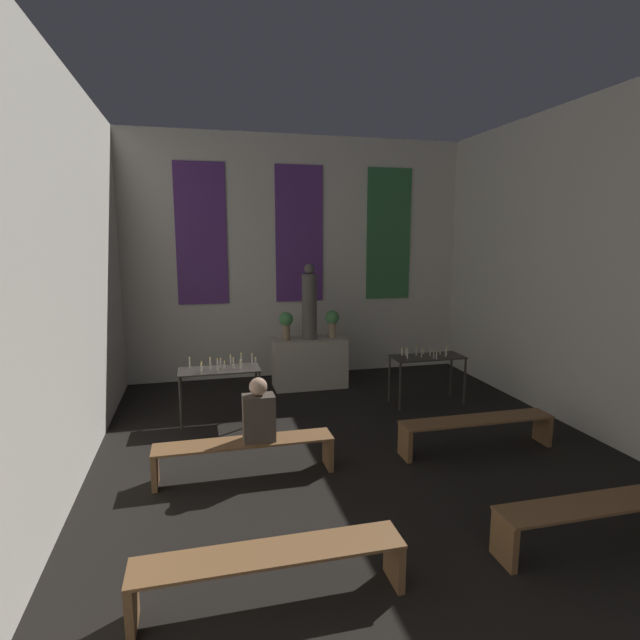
# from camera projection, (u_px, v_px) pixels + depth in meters

# --- Properties ---
(wall_back) EXTENTS (6.79, 0.16, 4.61)m
(wall_back) POSITION_uv_depth(u_px,v_px,m) (299.00, 257.00, 9.71)
(wall_back) COLOR silver
(wall_back) RESTS_ON ground_plane
(wall_left) EXTENTS (0.12, 9.78, 4.61)m
(wall_left) POSITION_uv_depth(u_px,v_px,m) (31.00, 287.00, 4.31)
(wall_left) COLOR silver
(wall_left) RESTS_ON ground_plane
(altar) EXTENTS (1.31, 0.60, 0.90)m
(altar) POSITION_uv_depth(u_px,v_px,m) (310.00, 363.00, 9.12)
(altar) COLOR #BCB29E
(altar) RESTS_ON ground_plane
(statue) EXTENTS (0.27, 0.27, 1.36)m
(statue) POSITION_uv_depth(u_px,v_px,m) (309.00, 304.00, 8.94)
(statue) COLOR #5B5651
(statue) RESTS_ON altar
(flower_vase_left) EXTENTS (0.25, 0.25, 0.50)m
(flower_vase_left) POSITION_uv_depth(u_px,v_px,m) (286.00, 323.00, 8.89)
(flower_vase_left) COLOR #937A5B
(flower_vase_left) RESTS_ON altar
(flower_vase_right) EXTENTS (0.25, 0.25, 0.50)m
(flower_vase_right) POSITION_uv_depth(u_px,v_px,m) (332.00, 321.00, 9.09)
(flower_vase_right) COLOR #937A5B
(flower_vase_right) RESTS_ON altar
(candle_rack_left) EXTENTS (1.19, 0.51, 1.00)m
(candle_rack_left) POSITION_uv_depth(u_px,v_px,m) (220.00, 376.00, 7.37)
(candle_rack_left) COLOR #332D28
(candle_rack_left) RESTS_ON ground_plane
(candle_rack_right) EXTENTS (1.19, 0.51, 0.98)m
(candle_rack_right) POSITION_uv_depth(u_px,v_px,m) (427.00, 362.00, 8.16)
(candle_rack_right) COLOR #332D28
(candle_rack_right) RESTS_ON ground_plane
(pew_second_left) EXTENTS (2.04, 0.36, 0.43)m
(pew_second_left) POSITION_uv_depth(u_px,v_px,m) (271.00, 565.00, 3.72)
(pew_second_left) COLOR brown
(pew_second_left) RESTS_ON ground_plane
(pew_second_right) EXTENTS (2.04, 0.36, 0.43)m
(pew_second_right) POSITION_uv_depth(u_px,v_px,m) (603.00, 513.00, 4.42)
(pew_second_right) COLOR brown
(pew_second_right) RESTS_ON ground_plane
(pew_back_left) EXTENTS (2.04, 0.36, 0.43)m
(pew_back_left) POSITION_uv_depth(u_px,v_px,m) (245.00, 450.00, 5.71)
(pew_back_left) COLOR brown
(pew_back_left) RESTS_ON ground_plane
(pew_back_right) EXTENTS (2.04, 0.36, 0.43)m
(pew_back_right) POSITION_uv_depth(u_px,v_px,m) (477.00, 427.00, 6.41)
(pew_back_right) COLOR brown
(pew_back_right) RESTS_ON ground_plane
(person_seated) EXTENTS (0.36, 0.24, 0.74)m
(person_seated) POSITION_uv_depth(u_px,v_px,m) (259.00, 413.00, 5.68)
(person_seated) COLOR #4C4238
(person_seated) RESTS_ON pew_back_left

